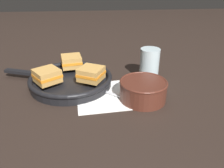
% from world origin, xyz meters
% --- Properties ---
extents(ground_plane, '(4.00, 4.00, 0.00)m').
position_xyz_m(ground_plane, '(0.00, 0.00, 0.00)').
color(ground_plane, black).
extents(napkin, '(0.27, 0.23, 0.00)m').
position_xyz_m(napkin, '(0.01, 0.00, 0.00)').
color(napkin, white).
rests_on(napkin, ground_plane).
extents(soup_bowl, '(0.16, 0.16, 0.07)m').
position_xyz_m(soup_bowl, '(0.11, -0.04, 0.04)').
color(soup_bowl, '#4C2319').
rests_on(soup_bowl, ground_plane).
extents(spoon, '(0.13, 0.11, 0.01)m').
position_xyz_m(spoon, '(0.05, -0.03, 0.01)').
color(spoon, silver).
rests_on(spoon, napkin).
extents(skillet, '(0.43, 0.32, 0.04)m').
position_xyz_m(skillet, '(-0.14, 0.09, 0.02)').
color(skillet, black).
rests_on(skillet, ground_plane).
extents(sandwich_near_left, '(0.11, 0.11, 0.05)m').
position_xyz_m(sandwich_near_left, '(-0.06, 0.05, 0.06)').
color(sandwich_near_left, '#C18E47').
rests_on(sandwich_near_left, skillet).
extents(sandwich_near_right, '(0.09, 0.09, 0.05)m').
position_xyz_m(sandwich_near_right, '(-0.14, 0.18, 0.06)').
color(sandwich_near_right, '#C18E47').
rests_on(sandwich_near_right, skillet).
extents(sandwich_far_left, '(0.11, 0.11, 0.05)m').
position_xyz_m(sandwich_far_left, '(-0.22, 0.05, 0.06)').
color(sandwich_far_left, '#C18E47').
rests_on(sandwich_far_left, skillet).
extents(drinking_glass, '(0.08, 0.08, 0.13)m').
position_xyz_m(drinking_glass, '(0.17, 0.12, 0.06)').
color(drinking_glass, silver).
rests_on(drinking_glass, ground_plane).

